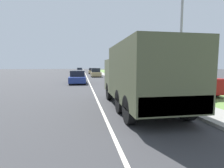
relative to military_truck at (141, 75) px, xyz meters
The scene contains 13 objects.
ground_plane 29.72m from the military_truck, 93.68° to the left, with size 180.00×180.00×0.00m, color #38383A.
lane_centre_stripe 29.72m from the military_truck, 93.68° to the left, with size 0.12×120.00×0.00m.
sidewalk_right 29.77m from the military_truck, 84.99° to the left, with size 1.80×120.00×0.12m.
grass_strip_right 30.47m from the military_truck, 76.71° to the left, with size 7.00×120.00×0.02m.
military_truck is the anchor object (origin of this frame).
car_nearest_ahead 14.01m from the military_truck, 103.82° to the left, with size 1.91×4.71×1.52m.
car_second_ahead 25.72m from the military_truck, 90.39° to the left, with size 1.85×3.95×1.68m.
car_third_ahead 39.30m from the military_truck, 90.10° to the left, with size 1.94×4.14×1.56m.
car_fourth_ahead 50.38m from the military_truck, 94.03° to the left, with size 1.82×4.32×1.46m.
car_farthest_ahead 60.65m from the military_truck, 93.42° to the left, with size 1.95×4.71×1.44m.
pickup_truck 6.89m from the military_truck, 39.17° to the left, with size 2.04×5.12×1.86m.
lamp_post 4.50m from the military_truck, 27.23° to the left, with size 1.69×0.24×8.44m.
utility_box 4.65m from the military_truck, 15.87° to the left, with size 0.55×0.45×0.70m.
Camera 1 is at (-0.90, 2.33, 2.10)m, focal length 28.00 mm.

